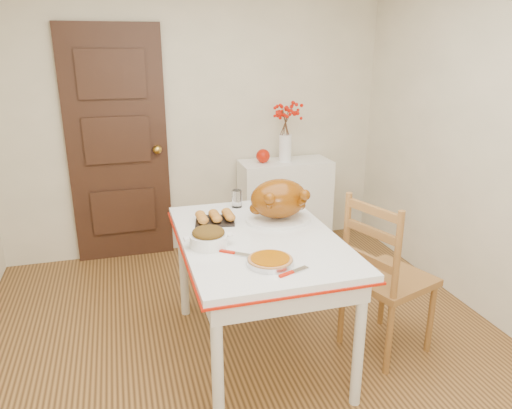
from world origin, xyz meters
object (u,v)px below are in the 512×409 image
object	(u,v)px
kitchen_table	(258,296)
chair_oak	(389,275)
pumpkin_pie	(270,260)
sideboard	(285,204)
turkey_platter	(279,201)

from	to	relation	value
kitchen_table	chair_oak	xyz separation A→B (m)	(0.81, -0.17, 0.12)
kitchen_table	pumpkin_pie	distance (m)	0.58
chair_oak	pumpkin_pie	bearing A→B (deg)	86.08
sideboard	chair_oak	xyz separation A→B (m)	(0.07, -1.76, 0.10)
sideboard	pumpkin_pie	size ratio (longest dim) A/B	3.53
sideboard	chair_oak	bearing A→B (deg)	-87.58
turkey_platter	pumpkin_pie	size ratio (longest dim) A/B	1.78
chair_oak	turkey_platter	world-z (taller)	turkey_platter
sideboard	turkey_platter	distance (m)	1.57
sideboard	chair_oak	world-z (taller)	chair_oak
sideboard	kitchen_table	bearing A→B (deg)	-114.71
sideboard	chair_oak	size ratio (longest dim) A/B	0.81
sideboard	kitchen_table	world-z (taller)	sideboard
turkey_platter	kitchen_table	bearing A→B (deg)	-124.01
sideboard	chair_oak	distance (m)	1.76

